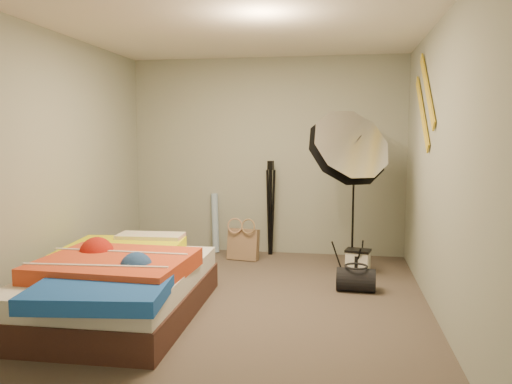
% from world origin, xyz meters
% --- Properties ---
extents(floor, '(4.00, 4.00, 0.00)m').
position_xyz_m(floor, '(0.00, 0.00, 0.00)').
color(floor, brown).
rests_on(floor, ground).
extents(ceiling, '(4.00, 4.00, 0.00)m').
position_xyz_m(ceiling, '(0.00, 0.00, 2.50)').
color(ceiling, silver).
rests_on(ceiling, wall_back).
extents(wall_back, '(3.50, 0.00, 3.50)m').
position_xyz_m(wall_back, '(0.00, 2.00, 1.25)').
color(wall_back, gray).
rests_on(wall_back, floor).
extents(wall_front, '(3.50, 0.00, 3.50)m').
position_xyz_m(wall_front, '(0.00, -2.00, 1.25)').
color(wall_front, gray).
rests_on(wall_front, floor).
extents(wall_left, '(0.00, 4.00, 4.00)m').
position_xyz_m(wall_left, '(-1.75, 0.00, 1.25)').
color(wall_left, gray).
rests_on(wall_left, floor).
extents(wall_right, '(0.00, 4.00, 4.00)m').
position_xyz_m(wall_right, '(1.75, 0.00, 1.25)').
color(wall_right, gray).
rests_on(wall_right, floor).
extents(tote_bag, '(0.40, 0.22, 0.39)m').
position_xyz_m(tote_bag, '(-0.22, 1.54, 0.19)').
color(tote_bag, '#99795C').
rests_on(tote_bag, floor).
extents(wrapping_roll, '(0.16, 0.24, 0.77)m').
position_xyz_m(wrapping_roll, '(-0.66, 1.90, 0.38)').
color(wrapping_roll, '#4C82B8').
rests_on(wrapping_roll, floor).
extents(camera_case, '(0.28, 0.23, 0.25)m').
position_xyz_m(camera_case, '(1.15, 1.16, 0.12)').
color(camera_case, white).
rests_on(camera_case, floor).
extents(duffel_bag, '(0.38, 0.24, 0.23)m').
position_xyz_m(duffel_bag, '(1.11, 0.50, 0.11)').
color(duffel_bag, black).
rests_on(duffel_bag, floor).
extents(wall_stripe_upper, '(0.02, 0.91, 0.78)m').
position_xyz_m(wall_stripe_upper, '(1.73, 0.60, 1.95)').
color(wall_stripe_upper, gold).
rests_on(wall_stripe_upper, wall_right).
extents(wall_stripe_lower, '(0.02, 0.91, 0.78)m').
position_xyz_m(wall_stripe_lower, '(1.73, 0.85, 1.75)').
color(wall_stripe_lower, gold).
rests_on(wall_stripe_lower, wall_right).
extents(bed, '(1.40, 2.07, 0.55)m').
position_xyz_m(bed, '(-0.89, -0.50, 0.27)').
color(bed, '#44261F').
rests_on(bed, floor).
extents(photo_umbrella, '(0.93, 1.00, 1.90)m').
position_xyz_m(photo_umbrella, '(1.00, 1.09, 1.36)').
color(photo_umbrella, black).
rests_on(photo_umbrella, floor).
extents(camera_tripod, '(0.08, 0.08, 1.20)m').
position_xyz_m(camera_tripod, '(0.07, 1.87, 0.69)').
color(camera_tripod, black).
rests_on(camera_tripod, floor).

